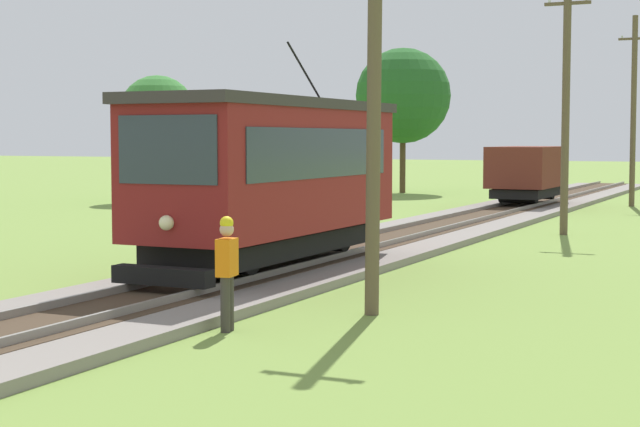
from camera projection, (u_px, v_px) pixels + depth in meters
red_tram at (271, 174)px, 21.79m from camera, size 2.60×8.54×4.79m
freight_car at (528, 172)px, 42.82m from camera, size 2.40×5.20×2.31m
utility_pole_near_tram at (374, 97)px, 16.82m from camera, size 1.40×0.37×7.13m
utility_pole_mid at (566, 101)px, 30.86m from camera, size 1.40×0.27×8.03m
utility_pole_far at (634, 109)px, 43.79m from camera, size 1.40×0.38×8.27m
track_worker at (227, 268)px, 15.48m from camera, size 0.30×0.41×1.78m
second_worker at (207, 224)px, 23.55m from camera, size 0.45×0.42×1.78m
tree_left_near at (157, 115)px, 47.05m from camera, size 3.62×3.62×5.91m
tree_left_far at (403, 96)px, 54.84m from camera, size 5.18×5.18×7.88m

